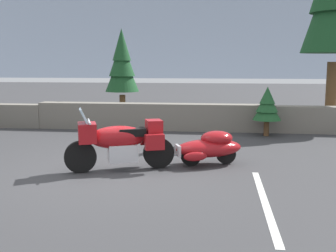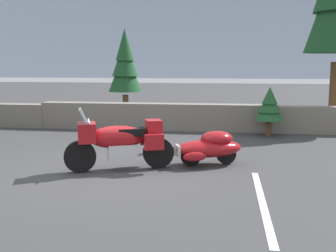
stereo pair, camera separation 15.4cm
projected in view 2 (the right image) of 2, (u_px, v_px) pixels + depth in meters
The scene contains 8 objects.
ground_plane at pixel (112, 172), 8.60m from camera, with size 80.00×80.00×0.00m, color #38383A.
stone_guard_wall at pixel (164, 117), 13.99m from camera, with size 24.00×0.61×0.90m.
distant_ridgeline at pixel (218, 40), 100.99m from camera, with size 240.00×80.00×16.00m, color #99A8BF.
touring_motorcycle at pixel (119, 141), 8.65m from camera, with size 2.21×1.22×1.33m.
car_shaped_trailer at pixel (209, 147), 9.11m from camera, with size 2.19×1.19×0.76m.
pine_tree_secondary at pixel (125, 64), 15.87m from camera, with size 1.30×1.30×3.57m.
pine_sapling_near at pixel (269, 105), 12.69m from camera, with size 0.88×0.88×1.54m.
parking_stripe_marker at pixel (262, 202), 6.72m from camera, with size 0.12×3.60×0.01m, color silver.
Camera 2 is at (2.32, -8.11, 2.23)m, focal length 44.11 mm.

